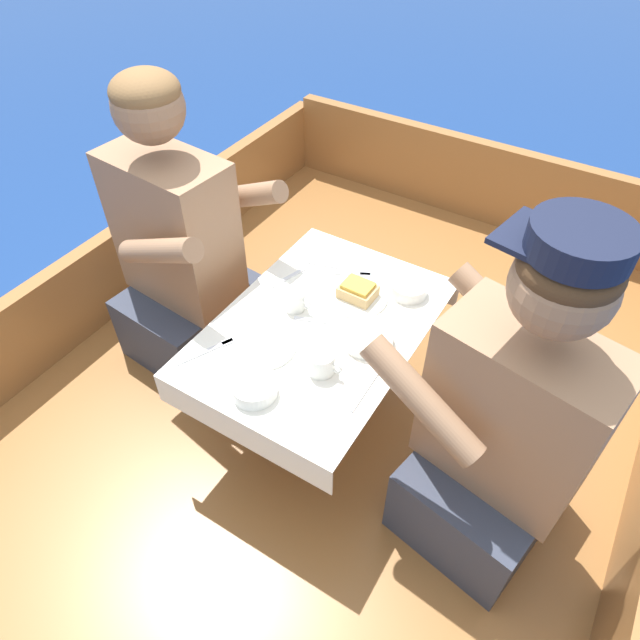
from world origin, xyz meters
TOP-DOWN VIEW (x-y plane):
  - ground_plane at (0.00, 0.00)m, footprint 60.00×60.00m
  - boat_deck at (0.00, 0.00)m, footprint 2.04×3.00m
  - gunwale_port at (-0.99, 0.00)m, footprint 0.06×3.00m
  - bow_coaming at (0.00, 1.47)m, footprint 1.92×0.06m
  - cockpit_table at (0.00, 0.05)m, footprint 0.56×0.80m
  - person_port at (-0.58, 0.10)m, footprint 0.55×0.48m
  - person_starboard at (0.58, -0.02)m, footprint 0.58×0.53m
  - plate_sandwich at (0.04, 0.21)m, footprint 0.18×0.18m
  - plate_bread at (-0.08, -0.11)m, footprint 0.18×0.18m
  - sandwich at (0.04, 0.21)m, footprint 0.11×0.09m
  - bowl_port_near at (0.16, 0.31)m, footprint 0.11×0.11m
  - bowl_starboard_near at (-0.01, -0.25)m, footprint 0.12×0.12m
  - bowl_center_far at (0.15, 0.06)m, footprint 0.15×0.15m
  - coffee_cup_port at (-0.10, 0.07)m, footprint 0.09×0.06m
  - coffee_cup_starboard at (0.09, -0.10)m, footprint 0.11×0.08m
  - utensil_spoon_port at (0.23, -0.06)m, footprint 0.04×0.17m
  - utensil_spoon_starboard at (-0.08, 0.31)m, footprint 0.17×0.06m
  - utensil_knife_starboard at (-0.20, 0.17)m, footprint 0.06×0.17m
  - utensil_fork_starboard at (-0.21, -0.19)m, footprint 0.09×0.16m
  - utensil_fork_port at (-0.04, 0.30)m, footprint 0.16×0.09m
  - utensil_spoon_center at (0.03, 0.07)m, footprint 0.16×0.07m

SIDE VIEW (x-z plane):
  - ground_plane at x=0.00m, z-range 0.00..0.00m
  - boat_deck at x=0.00m, z-range 0.00..0.33m
  - gunwale_port at x=-0.99m, z-range 0.33..0.66m
  - bow_coaming at x=0.00m, z-range 0.33..0.71m
  - cockpit_table at x=0.00m, z-range 0.49..0.92m
  - person_starboard at x=0.58m, z-range 0.23..1.26m
  - person_port at x=-0.58m, z-range 0.23..1.26m
  - utensil_fork_starboard at x=-0.21m, z-range 0.76..0.76m
  - utensil_fork_port at x=-0.04m, z-range 0.76..0.76m
  - utensil_knife_starboard at x=-0.20m, z-range 0.76..0.76m
  - utensil_spoon_port at x=0.23m, z-range 0.76..0.76m
  - utensil_spoon_starboard at x=-0.08m, z-range 0.76..0.76m
  - utensil_spoon_center at x=0.03m, z-range 0.76..0.76m
  - plate_sandwich at x=0.04m, z-range 0.76..0.77m
  - plate_bread at x=-0.08m, z-range 0.76..0.77m
  - bowl_starboard_near at x=-0.01m, z-range 0.76..0.80m
  - bowl_port_near at x=0.16m, z-range 0.76..0.80m
  - bowl_center_far at x=0.15m, z-range 0.76..0.80m
  - sandwich at x=0.04m, z-range 0.76..0.81m
  - coffee_cup_port at x=-0.10m, z-range 0.76..0.82m
  - coffee_cup_starboard at x=0.09m, z-range 0.76..0.82m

